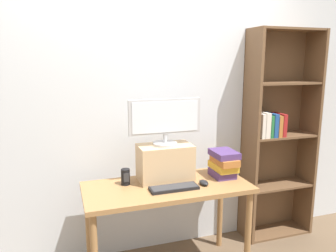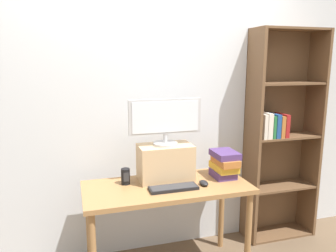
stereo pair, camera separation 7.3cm
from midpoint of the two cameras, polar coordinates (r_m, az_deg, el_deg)
name	(u,v)px [view 1 (the left image)]	position (r m, az deg, el deg)	size (l,w,h in m)	color
back_wall	(151,108)	(2.88, -3.74, 3.11)	(7.00, 0.08, 2.60)	silver
desk	(167,197)	(2.62, -0.98, -12.27)	(1.29, 0.58, 0.76)	#9E7042
bookshelf_unit	(277,134)	(3.31, 17.84, -1.35)	(0.69, 0.28, 1.99)	brown
riser_box	(165,162)	(2.66, -1.31, -6.34)	(0.43, 0.26, 0.29)	tan
computer_monitor	(165,120)	(2.57, -1.33, 1.11)	(0.58, 0.19, 0.37)	#B7B7BA
keyboard	(174,188)	(2.50, 0.20, -10.73)	(0.37, 0.13, 0.02)	black
computer_mouse	(204,183)	(2.59, 5.44, -9.79)	(0.06, 0.10, 0.04)	black
book_stack	(224,163)	(2.76, 8.90, -6.42)	(0.19, 0.27, 0.22)	#4C336B
desk_speaker	(126,177)	(2.60, -8.22, -8.76)	(0.07, 0.07, 0.13)	black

